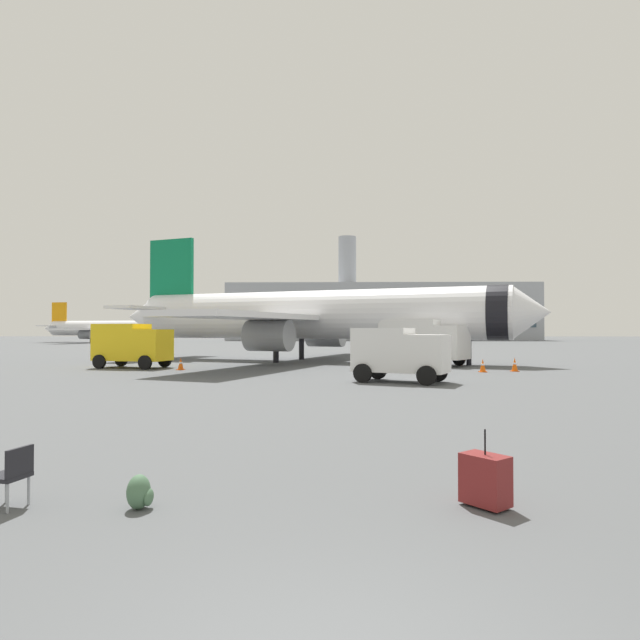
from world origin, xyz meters
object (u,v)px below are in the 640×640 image
Objects in this scene: airplane_taxiing at (103,328)px; rolling_suitcase at (485,479)px; gate_chair at (12,473)px; service_truck at (132,343)px; safety_cone_outer at (168,355)px; cargo_van at (399,352)px; safety_cone_near at (515,365)px; fuel_truck at (422,340)px; safety_cone_mid at (181,364)px; safety_cone_far at (483,365)px; airplane_at_gate at (310,315)px; traveller_backpack at (140,492)px.

rolling_suitcase is at bearing -64.10° from airplane_taxiing.
rolling_suitcase reaches higher than gate_chair.
service_truck is 6.22× the size of safety_cone_outer.
cargo_van is 10.44m from safety_cone_near.
safety_cone_near is at bearing 70.98° from rolling_suitcase.
fuel_truck reaches higher than rolling_suitcase.
airplane_taxiing is 84.50m from fuel_truck.
airplane_taxiing is 108.65m from rolling_suitcase.
service_truck is 18.88m from cargo_van.
cargo_van is 5.79× the size of safety_cone_outer.
safety_cone_outer is at bearing 133.09° from cargo_van.
safety_cone_mid is (35.70, -71.66, -2.40)m from airplane_taxiing.
airplane_taxiing reaches higher than cargo_van.
safety_cone_far is (18.41, -1.29, 0.01)m from safety_cone_mid.
safety_cone_far is 0.92× the size of gate_chair.
safety_cone_outer is 0.76× the size of rolling_suitcase.
safety_cone_mid is 18.46m from safety_cone_far.
safety_cone_mid is at bearing -129.80° from airplane_at_gate.
safety_cone_mid is 28.58m from rolling_suitcase.
safety_cone_far reaches higher than traveller_backpack.
safety_cone_far is at bearing 48.04° from cargo_van.
safety_cone_far is at bearing 65.20° from traveller_backpack.
safety_cone_mid is at bearing 100.88° from gate_chair.
safety_cone_far is (10.76, -10.48, -3.27)m from airplane_at_gate.
safety_cone_near reaches higher than safety_cone_outer.
rolling_suitcase is 1.28× the size of gate_chair.
service_truck reaches higher than rolling_suitcase.
airplane_taxiing is 34.82× the size of safety_cone_mid.
service_truck is at bearing 174.45° from safety_cone_near.
service_truck is 29.29m from gate_chair.
fuel_truck is 7.49× the size of safety_cone_near.
airplane_taxiing is 24.56× the size of rolling_suitcase.
airplane_taxiing is at bearing 115.90° from rolling_suitcase.
fuel_truck is at bearing 16.52° from safety_cone_mid.
safety_cone_outer is at bearing 113.39° from rolling_suitcase.
safety_cone_outer is 39.50m from rolling_suitcase.
service_truck is at bearing -88.54° from safety_cone_outer.
airplane_at_gate is 9.51m from fuel_truck.
service_truck is (31.98, -70.01, -1.18)m from airplane_taxiing.
safety_cone_mid is 0.98× the size of safety_cone_far.
service_truck is 24.34m from safety_cone_near.
traveller_backpack is at bearing -106.11° from fuel_truck.
traveller_backpack is at bearing -73.48° from safety_cone_outer.
airplane_at_gate is at bearing 50.20° from safety_cone_mid.
service_truck is 1.07× the size of cargo_van.
cargo_van is 6.23× the size of safety_cone_mid.
gate_chair is at bearing -178.11° from rolling_suitcase.
fuel_truck is at bearing 70.83° from gate_chair.
safety_cone_mid is 10.93m from safety_cone_outer.
service_truck is 8.64m from safety_cone_outer.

